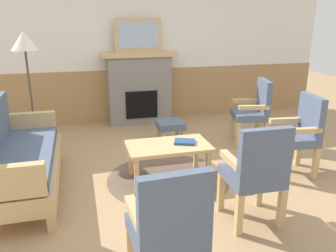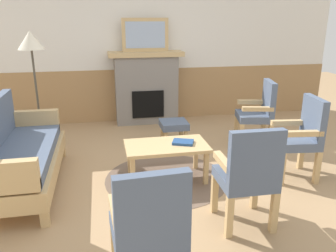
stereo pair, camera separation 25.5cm
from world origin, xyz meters
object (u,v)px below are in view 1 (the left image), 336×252
object	(u,v)px
framed_picture	(138,35)
armchair_front_center	(256,171)
book_on_table	(185,142)
armchair_by_window_left	(299,131)
armchair_near_fireplace	(254,109)
coffee_table	(168,149)
footstool	(170,126)
fireplace	(139,87)
floor_lamp_by_couch	(25,49)
armchair_front_left	(169,226)
couch	(19,159)

from	to	relation	value
framed_picture	armchair_front_center	distance (m)	3.61
book_on_table	armchair_by_window_left	world-z (taller)	armchair_by_window_left
book_on_table	armchair_near_fireplace	size ratio (longest dim) A/B	0.24
coffee_table	footstool	size ratio (longest dim) A/B	2.40
fireplace	footstool	xyz separation A→B (m)	(0.25, -1.21, -0.37)
fireplace	floor_lamp_by_couch	bearing A→B (deg)	-150.98
coffee_table	armchair_near_fireplace	world-z (taller)	armchair_near_fireplace
armchair_by_window_left	armchair_front_left	size ratio (longest dim) A/B	1.00
couch	coffee_table	distance (m)	1.65
armchair_by_window_left	armchair_front_center	bearing A→B (deg)	-140.58
fireplace	coffee_table	bearing A→B (deg)	-92.14
floor_lamp_by_couch	footstool	bearing A→B (deg)	-7.79
footstool	armchair_by_window_left	size ratio (longest dim) A/B	0.41
book_on_table	floor_lamp_by_couch	xyz separation A→B (m)	(-1.82, 1.40, 1.00)
footstool	armchair_near_fireplace	size ratio (longest dim) A/B	0.41
couch	armchair_front_center	bearing A→B (deg)	-28.82
floor_lamp_by_couch	framed_picture	bearing A→B (deg)	29.03
framed_picture	armchair_front_center	bearing A→B (deg)	-82.62
fireplace	book_on_table	size ratio (longest dim) A/B	5.42
footstool	armchair_front_left	world-z (taller)	armchair_front_left
footstool	armchair_front_left	size ratio (longest dim) A/B	0.41
couch	floor_lamp_by_couch	bearing A→B (deg)	88.84
couch	floor_lamp_by_couch	distance (m)	1.67
fireplace	framed_picture	distance (m)	0.91
framed_picture	book_on_table	size ratio (longest dim) A/B	3.34
book_on_table	armchair_near_fireplace	distance (m)	1.60
framed_picture	fireplace	bearing A→B (deg)	-90.00
couch	armchair_front_center	distance (m)	2.49
book_on_table	armchair_front_left	size ratio (longest dim) A/B	0.24
armchair_near_fireplace	armchair_by_window_left	bearing A→B (deg)	-88.93
fireplace	armchair_near_fireplace	bearing A→B (deg)	-45.64
book_on_table	armchair_front_left	world-z (taller)	armchair_front_left
armchair_by_window_left	armchair_front_left	distance (m)	2.51
armchair_near_fireplace	armchair_by_window_left	world-z (taller)	same
framed_picture	couch	size ratio (longest dim) A/B	0.44
book_on_table	armchair_by_window_left	xyz separation A→B (m)	(1.38, -0.23, 0.08)
armchair_front_center	couch	bearing A→B (deg)	151.18
couch	armchair_by_window_left	size ratio (longest dim) A/B	1.84
floor_lamp_by_couch	armchair_near_fireplace	bearing A→B (deg)	-9.95
framed_picture	footstool	distance (m)	1.78
footstool	armchair_front_center	world-z (taller)	armchair_front_center
fireplace	armchair_by_window_left	world-z (taller)	fireplace
armchair_near_fireplace	armchair_front_center	xyz separation A→B (m)	(-1.02, -1.93, 0.00)
framed_picture	couch	world-z (taller)	framed_picture
armchair_front_center	armchair_near_fireplace	bearing A→B (deg)	62.08
couch	floor_lamp_by_couch	size ratio (longest dim) A/B	1.07
book_on_table	couch	bearing A→B (deg)	176.62
framed_picture	couch	xyz separation A→B (m)	(-1.73, -2.24, -1.16)
couch	floor_lamp_by_couch	xyz separation A→B (m)	(0.03, 1.29, 1.05)
floor_lamp_by_couch	armchair_front_left	bearing A→B (deg)	-69.45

